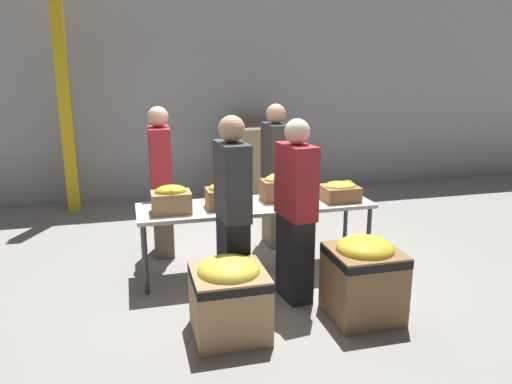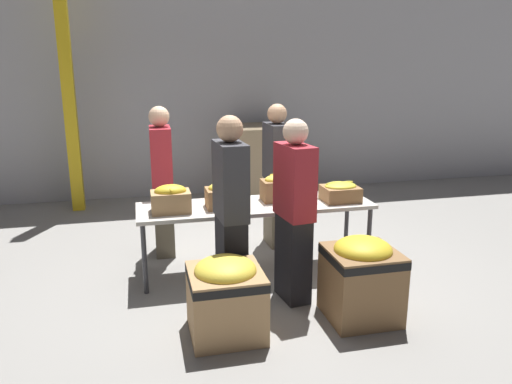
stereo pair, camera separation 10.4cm
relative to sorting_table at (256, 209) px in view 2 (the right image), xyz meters
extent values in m
plane|color=gray|center=(0.00, 0.00, -0.71)|extent=(30.00, 30.00, 0.00)
cube|color=#A8A8AD|center=(0.00, 3.51, 1.29)|extent=(16.00, 0.08, 4.00)
cube|color=beige|center=(0.00, 0.00, 0.03)|extent=(2.51, 0.72, 0.04)
cylinder|color=#38383D|center=(-1.20, -0.30, -0.35)|extent=(0.05, 0.05, 0.72)
cylinder|color=#38383D|center=(1.20, -0.30, -0.35)|extent=(0.05, 0.05, 0.72)
cylinder|color=#38383D|center=(-1.20, 0.30, -0.35)|extent=(0.05, 0.05, 0.72)
cylinder|color=#38383D|center=(1.20, 0.30, -0.35)|extent=(0.05, 0.05, 0.72)
cube|color=tan|center=(-0.90, -0.08, 0.16)|extent=(0.39, 0.28, 0.21)
ellipsoid|color=gold|center=(-0.90, -0.08, 0.28)|extent=(0.32, 0.23, 0.13)
ellipsoid|color=gold|center=(-0.90, -0.08, 0.31)|extent=(0.13, 0.14, 0.05)
ellipsoid|color=gold|center=(-0.91, -0.12, 0.31)|extent=(0.08, 0.19, 0.05)
cube|color=olive|center=(-0.32, -0.05, 0.16)|extent=(0.44, 0.29, 0.20)
ellipsoid|color=yellow|center=(-0.32, -0.05, 0.27)|extent=(0.39, 0.25, 0.13)
ellipsoid|color=yellow|center=(-0.39, -0.05, 0.31)|extent=(0.13, 0.16, 0.04)
ellipsoid|color=yellow|center=(-0.37, -0.11, 0.29)|extent=(0.20, 0.11, 0.06)
cube|color=olive|center=(0.29, 0.08, 0.17)|extent=(0.39, 0.26, 0.23)
ellipsoid|color=yellow|center=(0.29, 0.08, 0.29)|extent=(0.33, 0.22, 0.11)
ellipsoid|color=yellow|center=(0.28, 0.15, 0.32)|extent=(0.17, 0.13, 0.04)
ellipsoid|color=yellow|center=(0.40, 0.08, 0.32)|extent=(0.04, 0.15, 0.04)
ellipsoid|color=yellow|center=(0.36, 0.10, 0.33)|extent=(0.12, 0.19, 0.06)
ellipsoid|color=yellow|center=(0.30, 0.14, 0.32)|extent=(0.20, 0.08, 0.04)
cube|color=olive|center=(0.93, -0.09, 0.14)|extent=(0.39, 0.33, 0.16)
ellipsoid|color=gold|center=(0.93, -0.09, 0.22)|extent=(0.35, 0.27, 0.08)
ellipsoid|color=gold|center=(0.88, -0.04, 0.25)|extent=(0.22, 0.09, 0.04)
ellipsoid|color=gold|center=(1.01, -0.06, 0.24)|extent=(0.21, 0.11, 0.06)
cube|color=#6B604C|center=(0.44, 0.75, -0.29)|extent=(0.23, 0.40, 0.83)
cube|color=#333338|center=(0.44, 0.75, 0.47)|extent=(0.25, 0.48, 0.69)
sphere|color=tan|center=(0.44, 0.75, 0.93)|extent=(0.24, 0.24, 0.24)
cube|color=black|center=(-0.40, -0.68, -0.28)|extent=(0.25, 0.42, 0.85)
cube|color=#333338|center=(-0.40, -0.68, 0.49)|extent=(0.27, 0.49, 0.70)
sphere|color=tan|center=(-0.40, -0.68, 0.96)|extent=(0.24, 0.24, 0.24)
cube|color=#6B604C|center=(-0.94, 0.76, -0.29)|extent=(0.23, 0.40, 0.83)
cube|color=maroon|center=(-0.94, 0.76, 0.47)|extent=(0.24, 0.48, 0.69)
sphere|color=#DBAD89|center=(-0.94, 0.76, 0.93)|extent=(0.24, 0.24, 0.24)
cube|color=black|center=(0.19, -0.73, -0.29)|extent=(0.27, 0.42, 0.83)
cube|color=maroon|center=(0.19, -0.73, 0.46)|extent=(0.30, 0.50, 0.69)
sphere|color=beige|center=(0.19, -0.73, 0.92)|extent=(0.23, 0.23, 0.23)
cube|color=tan|center=(-0.55, -1.24, -0.42)|extent=(0.61, 0.61, 0.57)
cube|color=black|center=(-0.55, -1.24, -0.19)|extent=(0.61, 0.61, 0.07)
ellipsoid|color=yellow|center=(-0.55, -1.24, -0.13)|extent=(0.52, 0.52, 0.21)
cube|color=olive|center=(0.67, -1.24, -0.39)|extent=(0.60, 0.60, 0.64)
cube|color=black|center=(0.67, -1.24, -0.12)|extent=(0.60, 0.60, 0.07)
ellipsoid|color=gold|center=(0.67, -1.24, -0.06)|extent=(0.51, 0.51, 0.21)
cube|color=gold|center=(-2.15, 2.93, 1.29)|extent=(0.18, 0.18, 4.00)
cube|color=olive|center=(0.78, 2.79, -0.64)|extent=(1.07, 1.07, 0.13)
cube|color=#897556|center=(0.78, 2.79, -0.02)|extent=(0.99, 0.99, 1.11)
camera|label=1|loc=(-1.29, -4.97, 1.53)|focal=35.00mm
camera|label=2|loc=(-1.19, -5.00, 1.53)|focal=35.00mm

